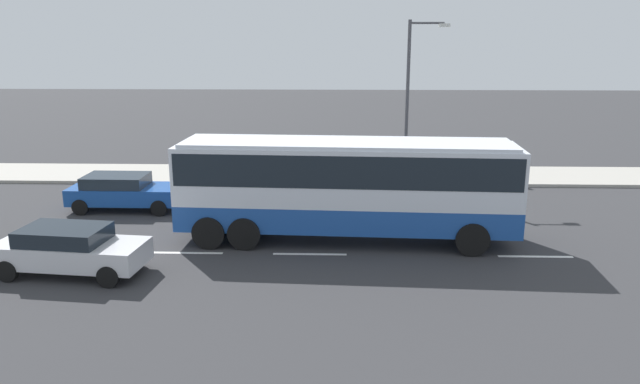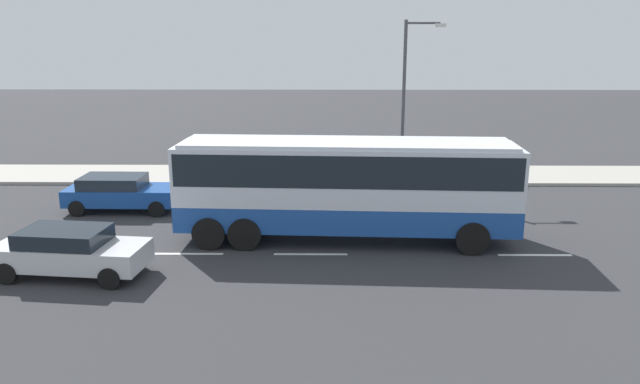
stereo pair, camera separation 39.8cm
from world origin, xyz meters
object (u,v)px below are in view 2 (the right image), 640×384
Objects in this scene: pedestrian_near_curb at (322,157)px; pedestrian_at_crossing at (497,157)px; street_lamp at (408,91)px; coach_bus at (346,180)px; car_blue_saloon at (121,192)px; car_silver_hatch at (70,251)px.

pedestrian_near_curb is 8.58m from pedestrian_at_crossing.
pedestrian_at_crossing is 0.24× the size of street_lamp.
pedestrian_at_crossing is at bearing 52.30° from coach_bus.
street_lamp reaches higher than pedestrian_at_crossing.
coach_bus is 7.29× the size of pedestrian_near_curb.
coach_bus reaches higher than pedestrian_near_curb.
pedestrian_near_curb is (8.09, 6.08, 0.28)m from car_blue_saloon.
car_silver_hatch is at bearing -155.36° from coach_bus.
pedestrian_at_crossing reaches higher than car_silver_hatch.
car_silver_hatch is 0.61× the size of street_lamp.
pedestrian_at_crossing is at bearing 43.76° from car_silver_hatch.
pedestrian_at_crossing is 5.64m from street_lamp.
street_lamp reaches higher than car_silver_hatch.
pedestrian_near_curb is 0.89× the size of pedestrian_at_crossing.
car_silver_hatch is 2.88× the size of pedestrian_near_curb.
car_blue_saloon is 0.98× the size of car_silver_hatch.
car_silver_hatch is at bearing 80.89° from pedestrian_at_crossing.
coach_bus is 2.54× the size of car_silver_hatch.
car_silver_hatch is 14.89m from pedestrian_near_curb.
car_blue_saloon is 6.92m from car_silver_hatch.
pedestrian_at_crossing is at bearing 9.23° from street_lamp.
street_lamp reaches higher than coach_bus.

